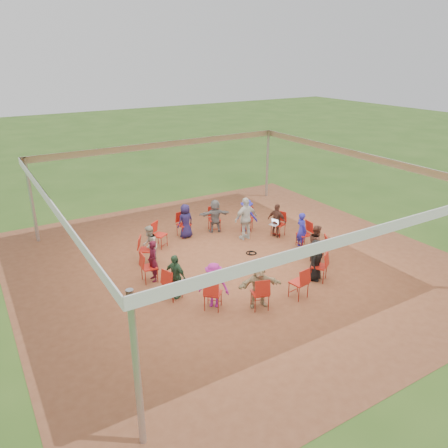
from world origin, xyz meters
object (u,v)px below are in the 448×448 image
cable_coil (252,253)px  chair_2 (214,219)px  chair_0 (278,224)px  chair_8 (213,293)px  chair_1 (247,219)px  chair_5 (146,250)px  person_seated_1 (247,216)px  chair_10 (299,283)px  chair_13 (304,234)px  chair_4 (159,235)px  person_seated_2 (215,216)px  chair_3 (184,225)px  chair_6 (149,267)px  chair_9 (260,293)px  chair_12 (320,249)px  person_seated_0 (277,221)px  person_seated_8 (259,285)px  person_seated_5 (153,261)px  person_seated_4 (150,245)px  laptop (274,223)px  person_seated_3 (186,221)px  chair_11 (319,266)px  chair_7 (172,283)px  person_seated_9 (316,260)px  person_seated_10 (316,244)px  standing_person (246,219)px  person_seated_11 (302,230)px

cable_coil → chair_2: bearing=91.1°
chair_0 → chair_8: bearing=102.9°
chair_0 → chair_1: size_ratio=1.00×
chair_5 → person_seated_1: (4.15, 0.51, 0.18)m
chair_10 → chair_13: bearing=38.6°
chair_4 → person_seated_2: person_seated_2 is taller
chair_3 → chair_10: same height
chair_1 → chair_6: bearing=64.3°
chair_9 → chair_12: size_ratio=1.00×
person_seated_0 → person_seated_8: 4.72m
chair_4 → person_seated_5: bearing=28.4°
chair_10 → person_seated_1: 4.83m
person_seated_4 → person_seated_8: (1.46, -3.82, 0.00)m
person_seated_0 → laptop: 0.17m
chair_3 → chair_9: bearing=77.1°
person_seated_4 → person_seated_3: bearing=154.3°
chair_5 → chair_11: bearing=77.1°
chair_8 → person_seated_2: person_seated_2 is taller
chair_10 → chair_11: (1.14, 0.43, 0.00)m
chair_9 → person_seated_1: person_seated_1 is taller
chair_7 → person_seated_4: (0.30, 2.31, 0.18)m
chair_11 → person_seated_9: size_ratio=0.72×
chair_7 → cable_coil: size_ratio=2.05×
chair_8 → chair_10: size_ratio=1.00×
chair_4 → person_seated_1: 3.34m
person_seated_0 → chair_6: bearing=76.8°
chair_10 → person_seated_10: size_ratio=0.72×
chair_11 → chair_0: bearing=38.6°
chair_7 → chair_2: bearing=115.7°
chair_6 → standing_person: (4.12, 1.12, 0.33)m
chair_7 → person_seated_3: person_seated_3 is taller
chair_2 → person_seated_11: 3.34m
chair_1 → person_seated_4: person_seated_4 is taller
chair_2 → person_seated_4: person_seated_4 is taller
chair_10 → chair_12: bearing=25.7°
chair_11 → standing_person: standing_person is taller
person_seated_8 → person_seated_4: bearing=128.6°
chair_1 → chair_5: (-4.24, -0.60, 0.00)m
chair_10 → chair_5: bearing=115.7°
person_seated_3 → person_seated_4: (-1.89, -1.26, 0.00)m
chair_12 → chair_13: 1.22m
chair_2 → laptop: chair_2 is taller
chair_8 → person_seated_11: bearing=64.9°
chair_5 → chair_6: (-0.37, -1.16, 0.00)m
laptop → person_seated_1: bearing=4.8°
standing_person → cable_coil: standing_person is taller
person_seated_2 → person_seated_9: 4.72m
chair_5 → chair_7: (-0.20, -2.37, 0.00)m
chair_0 → person_seated_10: bearing=151.6°
chair_8 → person_seated_5: (-0.73, 2.21, 0.18)m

